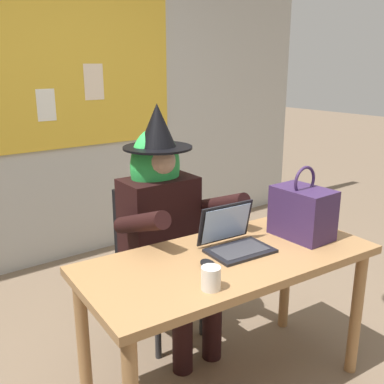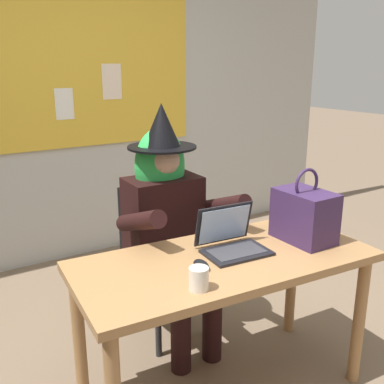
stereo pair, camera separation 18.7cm
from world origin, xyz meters
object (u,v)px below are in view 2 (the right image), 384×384
at_px(person_costumed, 168,213).
at_px(chair_at_desk, 158,250).
at_px(desk_main, 225,276).
at_px(computer_mouse, 201,265).
at_px(handbag, 304,215).
at_px(coffee_mug, 199,279).
at_px(laptop, 232,241).

bearing_deg(person_costumed, chair_at_desk, -176.16).
height_order(desk_main, chair_at_desk, chair_at_desk).
xyz_separation_m(computer_mouse, handbag, (0.62, -0.01, 0.12)).
bearing_deg(coffee_mug, desk_main, 34.79).
relative_size(desk_main, coffee_mug, 15.38).
bearing_deg(computer_mouse, person_costumed, 83.78).
bearing_deg(handbag, desk_main, 174.45).
xyz_separation_m(person_costumed, computer_mouse, (-0.17, -0.59, -0.04)).
xyz_separation_m(chair_at_desk, computer_mouse, (-0.17, -0.72, 0.24)).
relative_size(person_costumed, laptop, 4.31).
distance_m(person_costumed, computer_mouse, 0.62).
bearing_deg(person_costumed, laptop, 8.65).
height_order(desk_main, person_costumed, person_costumed).
bearing_deg(coffee_mug, person_costumed, 69.05).
bearing_deg(chair_at_desk, computer_mouse, -17.72).
bearing_deg(desk_main, person_costumed, 88.93).
xyz_separation_m(chair_at_desk, person_costumed, (0.00, -0.12, 0.28)).
bearing_deg(desk_main, computer_mouse, -166.78).
relative_size(laptop, coffee_mug, 3.43).
xyz_separation_m(laptop, handbag, (0.39, -0.09, 0.09)).
bearing_deg(chair_at_desk, desk_main, -5.02).
distance_m(desk_main, coffee_mug, 0.37).
xyz_separation_m(laptop, coffee_mug, (-0.35, -0.24, -0.00)).
distance_m(laptop, coffee_mug, 0.42).
xyz_separation_m(chair_at_desk, coffee_mug, (-0.28, -0.87, 0.27)).
bearing_deg(handbag, person_costumed, 126.80).
relative_size(computer_mouse, coffee_mug, 1.09).
height_order(chair_at_desk, laptop, laptop).
bearing_deg(coffee_mug, handbag, 11.30).
height_order(laptop, handbag, handbag).
relative_size(desk_main, handbag, 3.87).
bearing_deg(chair_at_desk, handbag, 27.57).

